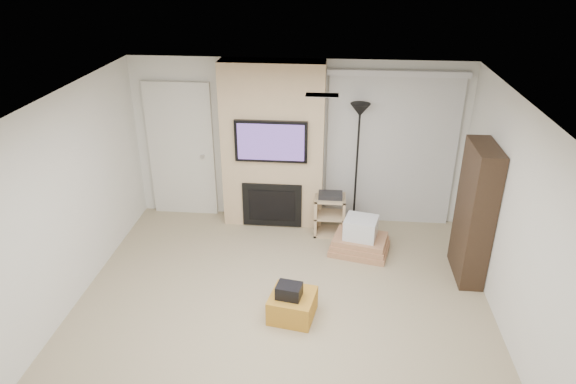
# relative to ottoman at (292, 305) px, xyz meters

# --- Properties ---
(floor) EXTENTS (5.00, 5.50, 0.00)m
(floor) POSITION_rel_ottoman_xyz_m (-0.14, -0.24, -0.15)
(floor) COLOR tan
(floor) RESTS_ON ground
(ceiling) EXTENTS (5.00, 5.50, 0.00)m
(ceiling) POSITION_rel_ottoman_xyz_m (-0.14, -0.24, 2.35)
(ceiling) COLOR white
(ceiling) RESTS_ON wall_back
(wall_back) EXTENTS (5.00, 0.00, 2.50)m
(wall_back) POSITION_rel_ottoman_xyz_m (-0.14, 2.51, 1.10)
(wall_back) COLOR white
(wall_back) RESTS_ON ground
(wall_left) EXTENTS (0.00, 5.50, 2.50)m
(wall_left) POSITION_rel_ottoman_xyz_m (-2.64, -0.24, 1.10)
(wall_left) COLOR white
(wall_left) RESTS_ON ground
(wall_right) EXTENTS (0.00, 5.50, 2.50)m
(wall_right) POSITION_rel_ottoman_xyz_m (2.36, -0.24, 1.10)
(wall_right) COLOR white
(wall_right) RESTS_ON ground
(hvac_vent) EXTENTS (0.35, 0.18, 0.01)m
(hvac_vent) POSITION_rel_ottoman_xyz_m (0.26, 0.56, 2.35)
(hvac_vent) COLOR silver
(hvac_vent) RESTS_ON ceiling
(ottoman) EXTENTS (0.58, 0.58, 0.30)m
(ottoman) POSITION_rel_ottoman_xyz_m (0.00, 0.00, 0.00)
(ottoman) COLOR #BD8126
(ottoman) RESTS_ON floor
(black_bag) EXTENTS (0.31, 0.27, 0.16)m
(black_bag) POSITION_rel_ottoman_xyz_m (-0.04, -0.03, 0.23)
(black_bag) COLOR black
(black_bag) RESTS_ON ottoman
(fireplace_wall) EXTENTS (1.50, 0.47, 2.50)m
(fireplace_wall) POSITION_rel_ottoman_xyz_m (-0.49, 2.30, 1.09)
(fireplace_wall) COLOR #D1B186
(fireplace_wall) RESTS_ON floor
(entry_door) EXTENTS (1.02, 0.11, 2.14)m
(entry_door) POSITION_rel_ottoman_xyz_m (-1.94, 2.47, 0.90)
(entry_door) COLOR silver
(entry_door) RESTS_ON floor
(vertical_blinds) EXTENTS (1.98, 0.10, 2.37)m
(vertical_blinds) POSITION_rel_ottoman_xyz_m (1.26, 2.46, 1.12)
(vertical_blinds) COLOR silver
(vertical_blinds) RESTS_ON floor
(floor_lamp) EXTENTS (0.29, 0.29, 1.94)m
(floor_lamp) POSITION_rel_ottoman_xyz_m (0.75, 2.26, 1.38)
(floor_lamp) COLOR black
(floor_lamp) RESTS_ON floor
(av_stand) EXTENTS (0.45, 0.38, 0.66)m
(av_stand) POSITION_rel_ottoman_xyz_m (0.39, 1.99, 0.20)
(av_stand) COLOR #CDB085
(av_stand) RESTS_ON floor
(box_stack) EXTENTS (0.90, 0.76, 0.53)m
(box_stack) POSITION_rel_ottoman_xyz_m (0.83, 1.50, 0.05)
(box_stack) COLOR tan
(box_stack) RESTS_ON floor
(bookshelf) EXTENTS (0.30, 0.80, 1.80)m
(bookshelf) POSITION_rel_ottoman_xyz_m (2.20, 1.08, 0.75)
(bookshelf) COLOR black
(bookshelf) RESTS_ON floor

